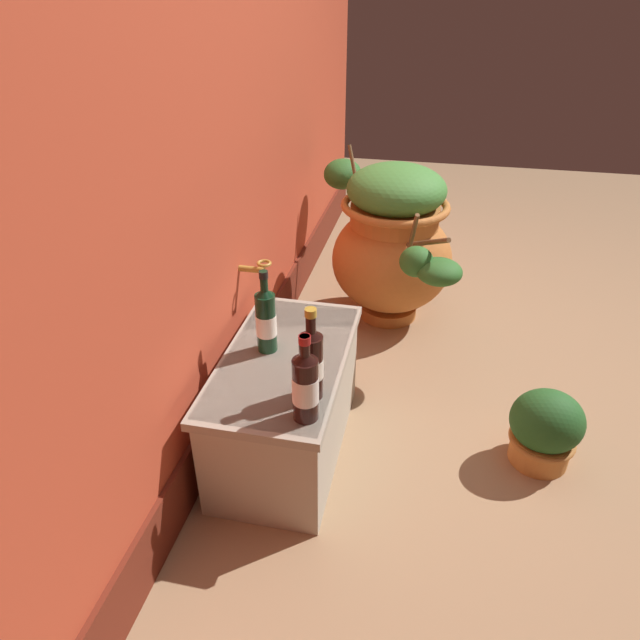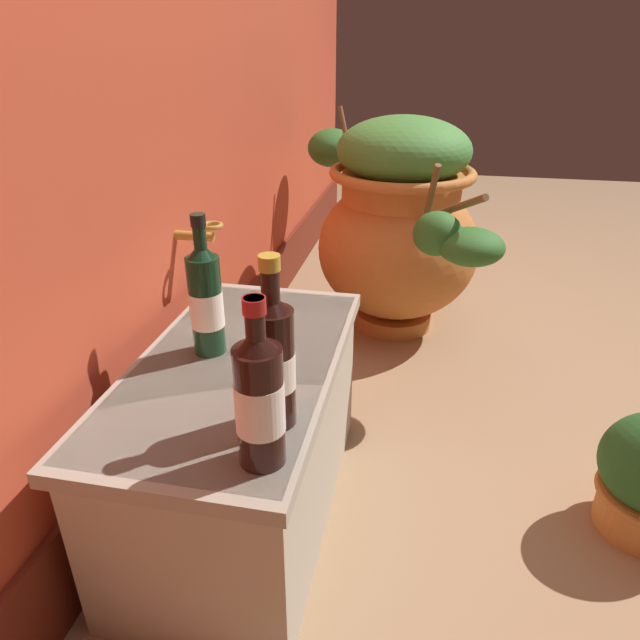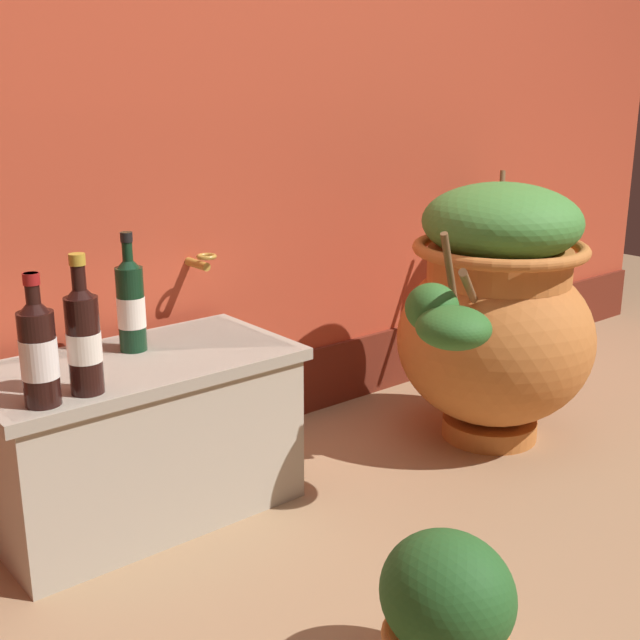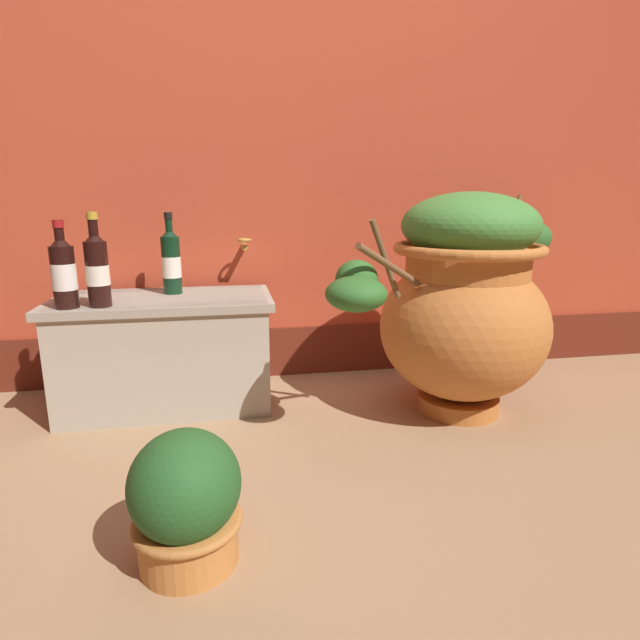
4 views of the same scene
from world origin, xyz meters
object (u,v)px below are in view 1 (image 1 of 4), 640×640
Objects in this scene: terracotta_urn at (392,241)px; potted_shrub at (545,429)px; wine_bottle_middle at (311,360)px; wine_bottle_right at (266,318)px; wine_bottle_left at (305,384)px.

potted_shrub is (-0.93, -0.66, -0.26)m from terracotta_urn.
wine_bottle_middle reaches higher than wine_bottle_right.
wine_bottle_right is at bearing 162.43° from terracotta_urn.
terracotta_urn is 3.77× the size of wine_bottle_left.
terracotta_urn reaches higher than wine_bottle_right.
wine_bottle_left is 0.96m from potted_shrub.
wine_bottle_middle is 0.30m from wine_bottle_right.
potted_shrub is at bearing -61.79° from wine_bottle_left.
terracotta_urn is 3.46× the size of wine_bottle_middle.
wine_bottle_right is (0.32, 0.21, 0.00)m from wine_bottle_left.
wine_bottle_middle is at bearing -136.34° from wine_bottle_right.
wine_bottle_left is 0.92× the size of wine_bottle_middle.
wine_bottle_right is at bearing 33.71° from wine_bottle_left.
terracotta_urn reaches higher than wine_bottle_middle.
wine_bottle_left is 0.95× the size of potted_shrub.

